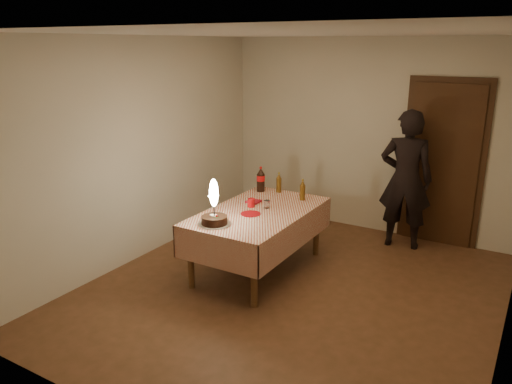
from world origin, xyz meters
TOP-DOWN VIEW (x-y plane):
  - ground at (0.00, 0.00)m, footprint 4.00×4.50m
  - room_shell at (0.03, 0.08)m, footprint 4.04×4.54m
  - dining_table at (-0.56, 0.28)m, footprint 1.02×1.72m
  - birthday_cake at (-0.73, -0.32)m, footprint 0.34×0.34m
  - red_plate at (-0.57, 0.13)m, footprint 0.22×0.22m
  - red_cup at (-0.70, 0.35)m, footprint 0.08×0.08m
  - clear_cup at (-0.52, 0.41)m, footprint 0.07×0.07m
  - napkin_stack at (-0.76, 0.51)m, footprint 0.15×0.15m
  - cola_bottle at (-0.92, 0.95)m, footprint 0.10×0.10m
  - amber_bottle_left at (-0.71, 1.03)m, footprint 0.06×0.06m
  - amber_bottle_right at (-0.31, 0.89)m, footprint 0.06×0.06m
  - photographer at (0.64, 1.85)m, footprint 0.71×0.53m

SIDE VIEW (x-z plane):
  - ground at x=0.00m, z-range -0.01..0.01m
  - dining_table at x=-0.56m, z-range 0.26..0.99m
  - red_plate at x=-0.57m, z-range 0.72..0.73m
  - napkin_stack at x=-0.76m, z-range 0.72..0.74m
  - clear_cup at x=-0.52m, z-range 0.72..0.81m
  - red_cup at x=-0.70m, z-range 0.72..0.82m
  - amber_bottle_left at x=-0.71m, z-range 0.71..0.97m
  - amber_bottle_right at x=-0.31m, z-range 0.71..0.97m
  - birthday_cake at x=-0.73m, z-range 0.60..1.08m
  - cola_bottle at x=-0.92m, z-range 0.72..1.03m
  - photographer at x=0.64m, z-range 0.00..1.76m
  - room_shell at x=0.03m, z-range 0.34..2.96m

